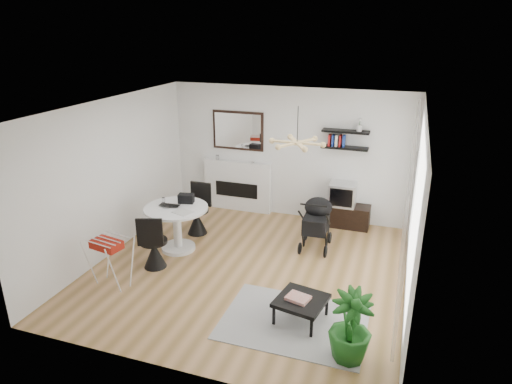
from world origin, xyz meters
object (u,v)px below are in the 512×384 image
(stroller, at_px, (316,225))
(potted_plant, at_px, (350,327))
(drying_rack, at_px, (111,261))
(coffee_table, at_px, (301,301))
(dining_table, at_px, (177,222))
(tv_console, at_px, (339,215))
(crt_tv, at_px, (343,194))
(fireplace, at_px, (238,180))

(stroller, bearing_deg, potted_plant, -73.16)
(drying_rack, xyz_separation_m, coffee_table, (2.99, 0.05, -0.12))
(dining_table, relative_size, drying_rack, 1.39)
(dining_table, xyz_separation_m, coffee_table, (2.60, -1.36, -0.24))
(tv_console, xyz_separation_m, potted_plant, (0.74, -3.93, 0.24))
(coffee_table, bearing_deg, stroller, 96.59)
(tv_console, xyz_separation_m, crt_tv, (0.04, -0.00, 0.45))
(fireplace, xyz_separation_m, potted_plant, (2.99, -4.07, -0.22))
(dining_table, bearing_deg, stroller, 21.31)
(stroller, bearing_deg, dining_table, -161.14)
(drying_rack, bearing_deg, coffee_table, 11.79)
(tv_console, relative_size, stroller, 1.17)
(tv_console, distance_m, stroller, 1.14)
(crt_tv, relative_size, potted_plant, 0.56)
(stroller, height_order, potted_plant, stroller)
(fireplace, height_order, drying_rack, fireplace)
(fireplace, distance_m, coffee_table, 4.18)
(fireplace, bearing_deg, stroller, -31.74)
(crt_tv, relative_size, coffee_table, 0.70)
(coffee_table, bearing_deg, drying_rack, -178.98)
(tv_console, xyz_separation_m, coffee_table, (0.01, -3.36, 0.08))
(dining_table, bearing_deg, potted_plant, -30.06)
(drying_rack, bearing_deg, stroller, 51.16)
(fireplace, height_order, dining_table, fireplace)
(dining_table, relative_size, stroller, 1.11)
(crt_tv, height_order, dining_table, crt_tv)
(drying_rack, height_order, stroller, stroller)
(fireplace, relative_size, dining_table, 1.92)
(fireplace, bearing_deg, dining_table, -98.99)
(crt_tv, height_order, drying_rack, crt_tv)
(crt_tv, distance_m, drying_rack, 4.56)
(crt_tv, xyz_separation_m, drying_rack, (-3.02, -3.41, -0.25))
(drying_rack, bearing_deg, dining_table, 85.14)
(drying_rack, relative_size, coffee_table, 1.09)
(coffee_table, relative_size, potted_plant, 0.81)
(drying_rack, height_order, coffee_table, drying_rack)
(stroller, bearing_deg, tv_console, 74.36)
(coffee_table, bearing_deg, dining_table, 152.40)
(dining_table, distance_m, stroller, 2.51)
(tv_console, bearing_deg, drying_rack, -131.17)
(crt_tv, xyz_separation_m, dining_table, (-2.63, -2.00, -0.13))
(dining_table, xyz_separation_m, stroller, (2.33, 0.91, -0.11))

